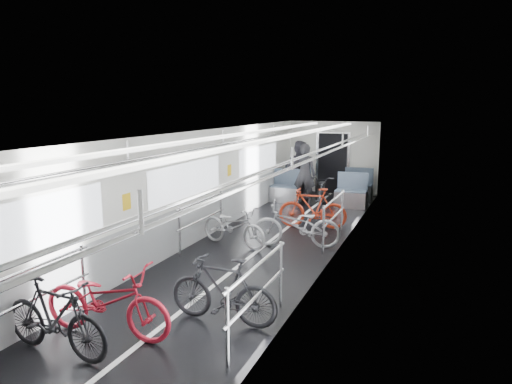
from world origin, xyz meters
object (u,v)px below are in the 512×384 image
bike_left_far (234,226)px  bike_aisle (323,191)px  person_seated (299,170)px  bike_right_near (223,290)px  person_standing (304,174)px  bike_right_mid (296,225)px  bike_left_mid (55,317)px  bike_right_far (313,208)px  bike_left_near (107,300)px

bike_left_far → bike_aisle: size_ratio=0.89×
bike_left_far → person_seated: size_ratio=0.89×
bike_right_near → person_standing: person_standing is taller
bike_right_mid → bike_left_mid: bearing=-29.5°
bike_right_far → person_seated: person_seated is taller
bike_left_mid → person_standing: size_ratio=0.86×
bike_left_near → person_standing: (0.16, 8.51, 0.44)m
bike_right_far → person_seated: bearing=-167.4°
bike_left_mid → person_seated: person_seated is taller
bike_left_mid → bike_right_mid: 5.27m
bike_left_far → person_standing: 4.45m
bike_left_mid → bike_right_mid: size_ratio=0.87×
bike_right_near → person_seated: 8.67m
bike_right_mid → bike_right_far: bearing=169.2°
bike_left_near → bike_left_far: 4.09m
bike_left_mid → person_standing: 9.13m
bike_left_far → bike_right_near: size_ratio=1.04×
bike_left_far → bike_right_far: size_ratio=0.99×
bike_left_mid → person_seated: (-0.03, 10.00, 0.44)m
bike_right_far → person_standing: (-0.91, 2.42, 0.43)m
bike_aisle → person_seated: (-1.03, 0.99, 0.44)m
bike_left_far → person_standing: (0.27, 4.42, 0.49)m
bike_left_far → person_standing: size_ratio=0.89×
bike_right_near → bike_right_far: 5.21m
bike_left_mid → person_seated: size_ratio=0.86×
bike_right_far → person_standing: 2.62m
bike_left_far → bike_right_mid: bearing=-59.0°
bike_left_far → bike_aisle: (0.85, 4.32, 0.05)m
bike_right_far → bike_aisle: (-0.33, 2.32, -0.01)m
bike_aisle → person_standing: 0.73m
bike_left_near → person_seated: (-0.28, 9.40, 0.44)m
bike_left_mid → bike_aisle: (1.00, 9.01, 0.00)m
bike_left_far → person_standing: bearing=10.7°
bike_left_far → bike_right_far: (1.17, 2.00, 0.06)m
bike_left_near → bike_left_mid: size_ratio=1.16×
bike_left_near → bike_right_mid: 4.62m
bike_left_mid → bike_right_far: 6.82m
bike_right_mid → person_seated: bearing=-177.7°
bike_right_near → bike_right_far: bearing=-178.9°
bike_right_mid → bike_left_near: bearing=-28.5°
bike_right_near → bike_right_far: size_ratio=0.96×
bike_aisle → person_standing: bearing=159.8°
bike_right_far → person_standing: size_ratio=0.89×
person_seated → bike_right_far: bearing=122.9°
bike_right_near → bike_aisle: bearing=-176.9°
bike_aisle → person_standing: size_ratio=1.00×
bike_right_near → bike_aisle: size_ratio=0.86×
bike_right_far → person_seated: (-1.35, 3.31, 0.43)m
person_standing → bike_right_far: bearing=109.2°
bike_aisle → bike_right_mid: bearing=-94.4°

